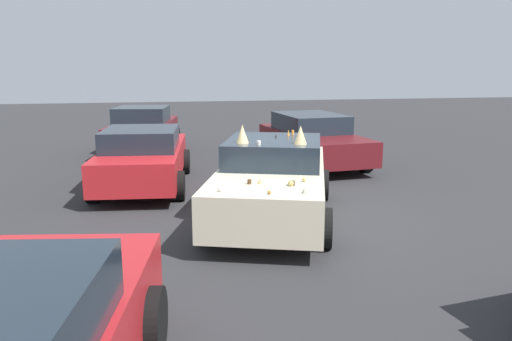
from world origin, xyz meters
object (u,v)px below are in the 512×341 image
object	(u,v)px
parked_sedan_behind_right	(143,130)
parked_sedan_near_right	(312,139)
art_car_decorated	(273,179)
parked_sedan_far_left	(143,157)

from	to	relation	value
parked_sedan_behind_right	parked_sedan_near_right	bearing A→B (deg)	-111.71
parked_sedan_behind_right	art_car_decorated	bearing A→B (deg)	-152.63
parked_sedan_near_right	parked_sedan_far_left	distance (m)	4.96
parked_sedan_near_right	parked_sedan_far_left	size ratio (longest dim) A/B	1.07
parked_sedan_near_right	art_car_decorated	bearing A→B (deg)	-30.72
parked_sedan_far_left	parked_sedan_behind_right	size ratio (longest dim) A/B	1.05
art_car_decorated	parked_sedan_near_right	bearing A→B (deg)	173.00
parked_sedan_near_right	parked_sedan_behind_right	distance (m)	5.49
art_car_decorated	parked_sedan_far_left	world-z (taller)	art_car_decorated
parked_sedan_near_right	parked_sedan_far_left	xyz separation A→B (m)	(-1.88, 4.59, -0.02)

